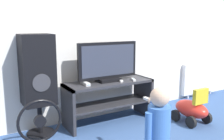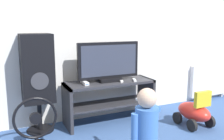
{
  "view_description": "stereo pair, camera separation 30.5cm",
  "coord_description": "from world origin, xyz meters",
  "px_view_note": "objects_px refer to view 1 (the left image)",
  "views": [
    {
      "loc": [
        -1.53,
        -2.47,
        1.25
      ],
      "look_at": [
        0.0,
        0.12,
        0.69
      ],
      "focal_mm": 40.0,
      "sensor_mm": 36.0,
      "label": 1
    },
    {
      "loc": [
        -1.26,
        -2.61,
        1.25
      ],
      "look_at": [
        0.0,
        0.12,
        0.69
      ],
      "focal_mm": 40.0,
      "sensor_mm": 36.0,
      "label": 2
    }
  ],
  "objects_px": {
    "floor_fan": "(40,129)",
    "child": "(158,123)",
    "ride_on_toy": "(192,109)",
    "game_console": "(85,83)",
    "remote_primary": "(133,80)",
    "remote_secondary": "(120,80)",
    "speaker_tower": "(37,72)",
    "radiator": "(200,78)",
    "television": "(108,62)"
  },
  "relations": [
    {
      "from": "floor_fan",
      "to": "child",
      "type": "bearing_deg",
      "value": -47.62
    },
    {
      "from": "ride_on_toy",
      "to": "game_console",
      "type": "bearing_deg",
      "value": 155.83
    },
    {
      "from": "remote_primary",
      "to": "game_console",
      "type": "bearing_deg",
      "value": 171.39
    },
    {
      "from": "remote_secondary",
      "to": "ride_on_toy",
      "type": "bearing_deg",
      "value": -33.2
    },
    {
      "from": "game_console",
      "to": "ride_on_toy",
      "type": "relative_size",
      "value": 0.39
    },
    {
      "from": "speaker_tower",
      "to": "radiator",
      "type": "height_order",
      "value": "speaker_tower"
    },
    {
      "from": "television",
      "to": "radiator",
      "type": "distance_m",
      "value": 2.01
    },
    {
      "from": "television",
      "to": "remote_primary",
      "type": "height_order",
      "value": "television"
    },
    {
      "from": "ride_on_toy",
      "to": "child",
      "type": "bearing_deg",
      "value": -151.08
    },
    {
      "from": "speaker_tower",
      "to": "remote_secondary",
      "type": "bearing_deg",
      "value": -8.06
    },
    {
      "from": "floor_fan",
      "to": "ride_on_toy",
      "type": "height_order",
      "value": "floor_fan"
    },
    {
      "from": "game_console",
      "to": "speaker_tower",
      "type": "bearing_deg",
      "value": 170.2
    },
    {
      "from": "child",
      "to": "game_console",
      "type": "bearing_deg",
      "value": 96.7
    },
    {
      "from": "television",
      "to": "floor_fan",
      "type": "height_order",
      "value": "television"
    },
    {
      "from": "remote_primary",
      "to": "speaker_tower",
      "type": "height_order",
      "value": "speaker_tower"
    },
    {
      "from": "game_console",
      "to": "radiator",
      "type": "height_order",
      "value": "radiator"
    },
    {
      "from": "game_console",
      "to": "television",
      "type": "bearing_deg",
      "value": 5.54
    },
    {
      "from": "speaker_tower",
      "to": "radiator",
      "type": "bearing_deg",
      "value": 2.71
    },
    {
      "from": "speaker_tower",
      "to": "ride_on_toy",
      "type": "relative_size",
      "value": 2.39
    },
    {
      "from": "ride_on_toy",
      "to": "television",
      "type": "bearing_deg",
      "value": 146.94
    },
    {
      "from": "game_console",
      "to": "radiator",
      "type": "xyz_separation_m",
      "value": [
        2.29,
        0.23,
        -0.23
      ]
    },
    {
      "from": "child",
      "to": "speaker_tower",
      "type": "relative_size",
      "value": 0.65
    },
    {
      "from": "remote_secondary",
      "to": "television",
      "type": "bearing_deg",
      "value": 147.83
    },
    {
      "from": "game_console",
      "to": "floor_fan",
      "type": "distance_m",
      "value": 0.77
    },
    {
      "from": "game_console",
      "to": "child",
      "type": "height_order",
      "value": "child"
    },
    {
      "from": "speaker_tower",
      "to": "game_console",
      "type": "bearing_deg",
      "value": -9.8
    },
    {
      "from": "television",
      "to": "radiator",
      "type": "height_order",
      "value": "television"
    },
    {
      "from": "game_console",
      "to": "radiator",
      "type": "distance_m",
      "value": 2.31
    },
    {
      "from": "remote_secondary",
      "to": "floor_fan",
      "type": "bearing_deg",
      "value": -166.29
    },
    {
      "from": "speaker_tower",
      "to": "television",
      "type": "bearing_deg",
      "value": -3.94
    },
    {
      "from": "remote_primary",
      "to": "floor_fan",
      "type": "relative_size",
      "value": 0.25
    },
    {
      "from": "child",
      "to": "radiator",
      "type": "distance_m",
      "value": 2.56
    },
    {
      "from": "floor_fan",
      "to": "radiator",
      "type": "bearing_deg",
      "value": 10.51
    },
    {
      "from": "game_console",
      "to": "radiator",
      "type": "bearing_deg",
      "value": 5.63
    },
    {
      "from": "floor_fan",
      "to": "ride_on_toy",
      "type": "relative_size",
      "value": 1.12
    },
    {
      "from": "remote_secondary",
      "to": "speaker_tower",
      "type": "height_order",
      "value": "speaker_tower"
    },
    {
      "from": "television",
      "to": "remote_primary",
      "type": "distance_m",
      "value": 0.4
    },
    {
      "from": "speaker_tower",
      "to": "floor_fan",
      "type": "distance_m",
      "value": 0.65
    },
    {
      "from": "remote_primary",
      "to": "remote_secondary",
      "type": "bearing_deg",
      "value": 164.66
    },
    {
      "from": "television",
      "to": "ride_on_toy",
      "type": "bearing_deg",
      "value": -33.06
    },
    {
      "from": "television",
      "to": "ride_on_toy",
      "type": "xyz_separation_m",
      "value": [
        0.9,
        -0.59,
        -0.6
      ]
    },
    {
      "from": "game_console",
      "to": "speaker_tower",
      "type": "height_order",
      "value": "speaker_tower"
    },
    {
      "from": "television",
      "to": "ride_on_toy",
      "type": "height_order",
      "value": "television"
    },
    {
      "from": "game_console",
      "to": "floor_fan",
      "type": "relative_size",
      "value": 0.34
    },
    {
      "from": "game_console",
      "to": "ride_on_toy",
      "type": "distance_m",
      "value": 1.4
    },
    {
      "from": "remote_primary",
      "to": "child",
      "type": "distance_m",
      "value": 1.18
    },
    {
      "from": "child",
      "to": "radiator",
      "type": "height_order",
      "value": "child"
    },
    {
      "from": "game_console",
      "to": "floor_fan",
      "type": "xyz_separation_m",
      "value": [
        -0.63,
        -0.32,
        -0.31
      ]
    },
    {
      "from": "game_console",
      "to": "ride_on_toy",
      "type": "height_order",
      "value": "game_console"
    },
    {
      "from": "child",
      "to": "television",
      "type": "bearing_deg",
      "value": 80.63
    }
  ]
}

